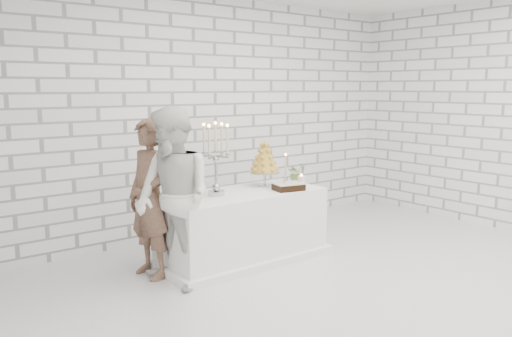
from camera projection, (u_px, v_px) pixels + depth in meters
The scene contains 12 objects.
ground at pixel (362, 285), 4.95m from camera, with size 6.00×5.00×0.01m, color silver.
wall_back at pixel (215, 116), 6.66m from camera, with size 6.00×0.01×3.00m, color white.
wall_left at pixel (15, 154), 2.89m from camera, with size 0.01×5.00×3.00m, color white.
cake_table at pixel (242, 226), 5.64m from camera, with size 1.80×0.80×0.75m, color white.
groom at pixel (150, 199), 5.07m from camera, with size 0.58×0.38×1.58m, color brown.
bride at pixel (173, 198), 4.79m from camera, with size 0.83×0.65×1.70m, color silver.
candelabra at pixel (216, 159), 5.35m from camera, with size 0.31×0.31×0.77m, color #A3A3AD, non-canonical shape.
croquembouche at pixel (265, 163), 5.88m from camera, with size 0.34×0.34×0.53m, color #B0852B, non-canonical shape.
chocolate_cake at pixel (289, 187), 5.68m from camera, with size 0.31×0.22×0.08m, color black.
pillar_candle at pixel (301, 181), 5.91m from camera, with size 0.08×0.08×0.12m, color white.
extra_taper at pixel (286, 169), 6.17m from camera, with size 0.06×0.06×0.32m, color beige.
flowers at pixel (296, 173), 6.08m from camera, with size 0.22×0.19×0.25m, color #47723A.
Camera 1 is at (-3.70, -3.09, 1.87)m, focal length 36.29 mm.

